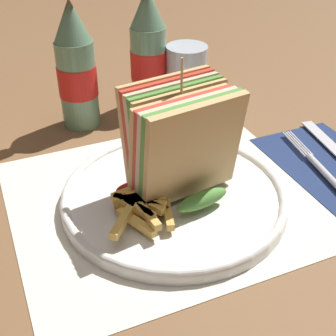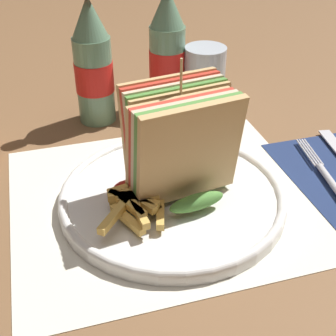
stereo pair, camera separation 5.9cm
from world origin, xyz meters
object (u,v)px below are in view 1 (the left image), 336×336
at_px(plate_main, 174,195).
at_px(club_sandwich, 181,142).
at_px(coke_bottle_far, 148,53).
at_px(coke_bottle_near, 76,68).
at_px(glass_near, 186,81).
at_px(fork, 322,170).

bearing_deg(plate_main, club_sandwich, 34.36).
bearing_deg(coke_bottle_far, coke_bottle_near, -171.05).
relative_size(coke_bottle_near, glass_near, 2.07).
bearing_deg(coke_bottle_far, glass_near, -26.73).
bearing_deg(coke_bottle_near, glass_near, -2.73).
height_order(plate_main, club_sandwich, club_sandwich).
xyz_separation_m(club_sandwich, coke_bottle_far, (0.06, 0.26, 0.01)).
height_order(fork, coke_bottle_far, coke_bottle_far).
height_order(plate_main, glass_near, glass_near).
relative_size(club_sandwich, glass_near, 1.57).
bearing_deg(glass_near, coke_bottle_far, 153.27).
height_order(fork, coke_bottle_near, coke_bottle_near).
xyz_separation_m(plate_main, glass_near, (0.13, 0.24, 0.04)).
bearing_deg(fork, coke_bottle_far, 124.11).
bearing_deg(coke_bottle_far, plate_main, -104.97).
distance_m(club_sandwich, coke_bottle_far, 0.27).
relative_size(plate_main, club_sandwich, 1.68).
xyz_separation_m(fork, coke_bottle_near, (-0.27, 0.28, 0.09)).
bearing_deg(coke_bottle_near, plate_main, -77.81).
xyz_separation_m(plate_main, club_sandwich, (0.01, 0.01, 0.07)).
xyz_separation_m(coke_bottle_near, coke_bottle_far, (0.13, 0.02, 0.00)).
distance_m(fork, glass_near, 0.28).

